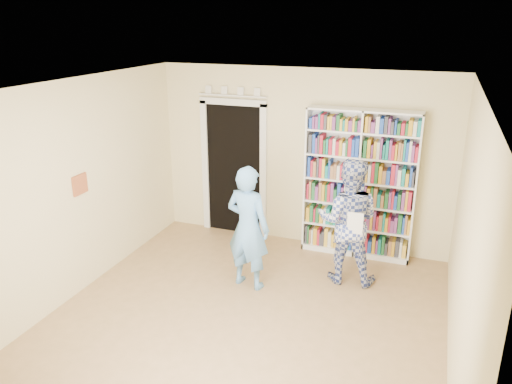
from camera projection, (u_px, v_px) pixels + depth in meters
floor at (241, 325)px, 5.78m from camera, size 5.00×5.00×0.00m
ceiling at (238, 90)px, 4.88m from camera, size 5.00×5.00×0.00m
wall_back at (301, 159)px, 7.54m from camera, size 4.50×0.00×4.50m
wall_left at (68, 193)px, 6.06m from camera, size 0.00×5.00×5.00m
wall_right at (466, 249)px, 4.60m from camera, size 0.00×5.00×5.00m
bookshelf at (359, 184)px, 7.19m from camera, size 1.59×0.30×2.18m
doorway at (234, 163)px, 7.94m from camera, size 1.10×0.08×2.43m
wall_art at (80, 184)px, 6.22m from camera, size 0.03×0.25×0.25m
man_blue at (248, 228)px, 6.38m from camera, size 0.66×0.50×1.65m
man_plaid at (348, 221)px, 6.52m from camera, size 0.87×0.70×1.70m
paper_sheet at (355, 223)px, 6.20m from camera, size 0.20×0.01×0.28m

